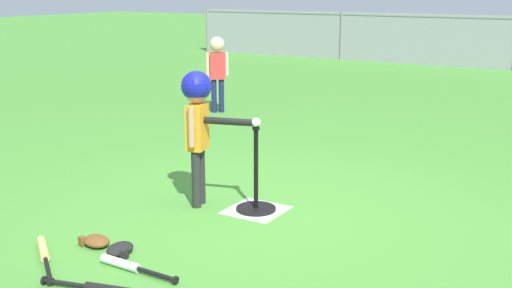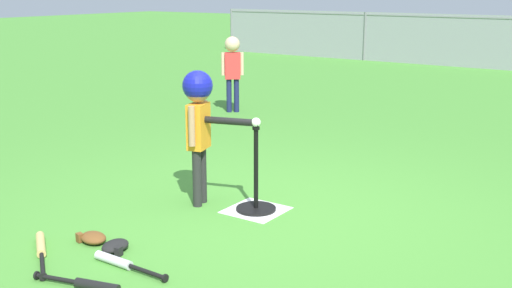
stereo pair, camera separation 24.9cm
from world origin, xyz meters
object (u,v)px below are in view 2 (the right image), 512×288
Objects in this scene: spare_bat_black at (88,284)px; spare_bat_silver at (121,263)px; baseball_on_tee at (256,122)px; glove_by_plate at (115,246)px; batter_child at (199,110)px; spare_bat_wood at (41,249)px; fielder_near_right at (232,64)px; glove_near_bats at (93,238)px; batting_tee at (256,197)px.

spare_bat_silver is at bearing 101.47° from spare_bat_black.
baseball_on_tee reaches higher than glove_by_plate.
spare_bat_wood is (-0.27, -1.37, -0.76)m from batter_child.
batter_child is 1.93× the size of spare_bat_black.
fielder_near_right is at bearing 117.20° from glove_by_plate.
spare_bat_silver is at bearing 13.58° from spare_bat_wood.
batter_child is 1.77m from spare_bat_black.
spare_bat_black is at bearing -59.80° from glove_by_plate.
glove_near_bats is (-0.58, -1.19, -0.69)m from baseball_on_tee.
fielder_near_right is at bearing 114.72° from glove_near_bats.
fielder_near_right reaches higher than batting_tee.
glove_by_plate is at bearing -3.34° from glove_near_bats.
spare_bat_black is (-0.05, -1.68, -0.69)m from baseball_on_tee.
spare_bat_black is at bearing -43.55° from glove_near_bats.
batter_child reaches higher than batting_tee.
batter_child is 1.30m from glove_near_bats.
spare_bat_silver is (2.46, -4.53, -0.66)m from fielder_near_right.
fielder_near_right is 5.20m from spare_bat_silver.
glove_near_bats reaches higher than spare_bat_silver.
spare_bat_wood is (-0.73, -1.51, -0.08)m from batting_tee.
spare_bat_black is at bearing -91.86° from baseball_on_tee.
baseball_on_tee reaches higher than spare_bat_wood.
baseball_on_tee is 0.29× the size of glove_near_bats.
glove_near_bats is at bearing -96.30° from batter_child.
baseball_on_tee is 1.42m from glove_by_plate.
spare_bat_wood is 1.06× the size of spare_bat_black.
batting_tee is 9.27× the size of baseball_on_tee.
batting_tee is at bearing 16.08° from batter_child.
fielder_near_right reaches higher than glove_near_bats.
spare_bat_wood is 2.44× the size of glove_by_plate.
batter_child is 1.82× the size of spare_bat_wood.
glove_near_bats is at bearing -115.85° from baseball_on_tee.
fielder_near_right reaches higher than baseball_on_tee.
glove_by_plate is (2.25, -4.38, -0.65)m from fielder_near_right.
batting_tee reaches higher than glove_by_plate.
batter_child is at bearing 78.91° from spare_bat_wood.
glove_near_bats reaches higher than spare_bat_wood.
spare_bat_wood is at bearing -142.33° from glove_by_plate.
spare_bat_wood is 0.70m from spare_bat_black.
batting_tee is at bearing 64.15° from glove_near_bats.
spare_bat_wood is (-0.73, -1.51, -0.69)m from baseball_on_tee.
batter_child reaches higher than baseball_on_tee.
spare_bat_silver is 0.49m from glove_near_bats.
batter_child is (-0.46, -0.13, 0.68)m from batting_tee.
baseball_on_tee is 0.07× the size of fielder_near_right.
spare_bat_silver is 2.39× the size of glove_near_bats.
batter_child is at bearing 96.63° from glove_by_plate.
batter_child is 1.82× the size of spare_bat_silver.
glove_near_bats is at bearing -65.28° from fielder_near_right.
batting_tee is 2.69× the size of glove_near_bats.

